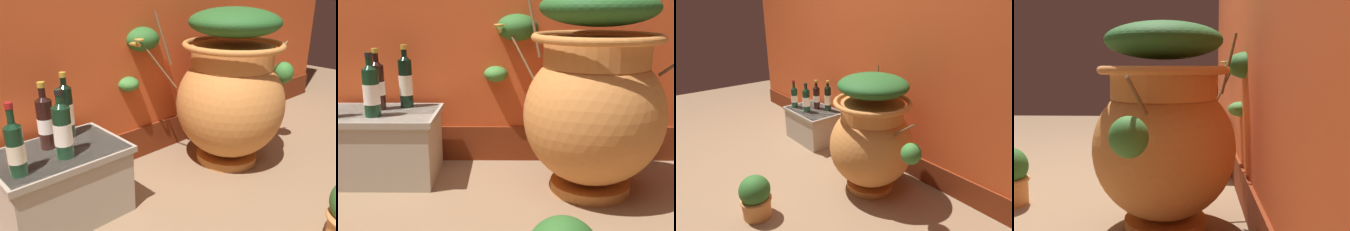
% 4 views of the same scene
% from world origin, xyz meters
% --- Properties ---
extents(ground_plane, '(7.00, 7.00, 0.00)m').
position_xyz_m(ground_plane, '(0.00, 0.00, 0.00)').
color(ground_plane, '#896B4C').
extents(back_wall, '(4.40, 0.33, 2.60)m').
position_xyz_m(back_wall, '(-0.00, 1.20, 1.29)').
color(back_wall, '#D15123').
rests_on(back_wall, ground_plane).
extents(terracotta_urn, '(1.05, 0.85, 0.95)m').
position_xyz_m(terracotta_urn, '(0.43, 0.70, 0.47)').
color(terracotta_urn, '#CC7F3D').
rests_on(terracotta_urn, ground_plane).
extents(stone_ledge, '(0.60, 0.41, 0.35)m').
position_xyz_m(stone_ledge, '(-0.62, 0.84, 0.19)').
color(stone_ledge, '#B2A893').
rests_on(stone_ledge, ground_plane).
extents(wine_bottle_left, '(0.07, 0.07, 0.33)m').
position_xyz_m(wine_bottle_left, '(-0.51, 0.96, 0.49)').
color(wine_bottle_left, black).
rests_on(wine_bottle_left, stone_ledge).
extents(wine_bottle_middle, '(0.08, 0.08, 0.31)m').
position_xyz_m(wine_bottle_middle, '(-0.63, 0.76, 0.49)').
color(wine_bottle_middle, black).
rests_on(wine_bottle_middle, stone_ledge).
extents(wine_bottle_right, '(0.07, 0.07, 0.31)m').
position_xyz_m(wine_bottle_right, '(-0.64, 0.90, 0.49)').
color(wine_bottle_right, black).
rests_on(wine_bottle_right, stone_ledge).
extents(wine_bottle_back, '(0.07, 0.07, 0.30)m').
position_xyz_m(wine_bottle_back, '(-0.84, 0.74, 0.47)').
color(wine_bottle_back, black).
rests_on(wine_bottle_back, stone_ledge).
extents(potted_shrub, '(0.22, 0.22, 0.32)m').
position_xyz_m(potted_shrub, '(0.18, -0.19, 0.16)').
color(potted_shrub, '#D68E4C').
rests_on(potted_shrub, ground_plane).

